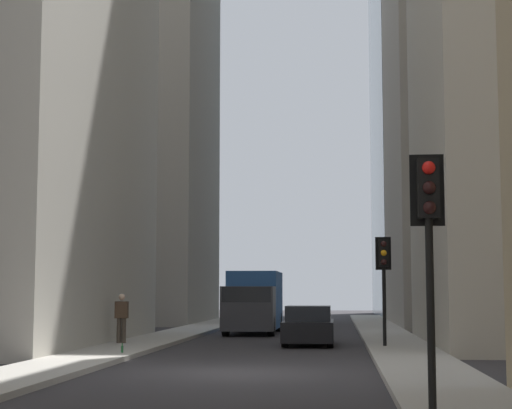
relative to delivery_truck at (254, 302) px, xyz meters
The scene contains 11 objects.
ground_plane 18.87m from the delivery_truck, behind, with size 135.00×135.00×0.00m, color #302D30.
sidewalk_right 19.07m from the delivery_truck, behind, with size 90.00×2.20×0.14m, color #A8A399.
sidewalk_left 19.72m from the delivery_truck, 162.55° to the right, with size 90.00×2.20×0.14m, color #A8A399.
building_left_far 21.70m from the delivery_truck, 50.99° to the right, with size 15.11×10.50×33.40m.
building_right_far 18.65m from the delivery_truck, 36.49° to the left, with size 12.15×10.00×23.74m.
delivery_truck is the anchor object (origin of this frame).
sedan_black 8.68m from the delivery_truck, 161.10° to the right, with size 4.30×1.78×1.42m.
traffic_light_foreground 26.59m from the delivery_truck, 168.66° to the right, with size 0.43×0.52×3.87m.
traffic_light_midblock 11.87m from the delivery_truck, 152.87° to the right, with size 0.43×0.52×3.60m.
pedestrian 10.49m from the delivery_truck, 159.57° to the left, with size 0.26×0.44×1.70m.
discarded_bottle 14.61m from the delivery_truck, behind, with size 0.07×0.07×0.27m.
Camera 1 is at (-20.10, -2.44, 1.92)m, focal length 59.24 mm.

